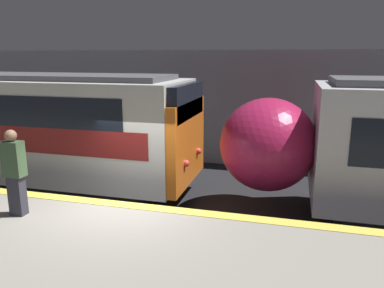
% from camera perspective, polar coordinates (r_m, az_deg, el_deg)
% --- Properties ---
extents(ground_plane, '(120.00, 120.00, 0.00)m').
position_cam_1_polar(ground_plane, '(8.46, -9.90, -15.17)').
color(ground_plane, black).
extents(station_rear_barrier, '(50.00, 0.15, 4.21)m').
position_cam_1_polar(station_rear_barrier, '(14.06, 1.55, 5.54)').
color(station_rear_barrier, '#939399').
rests_on(station_rear_barrier, ground).
extents(person_waiting, '(0.38, 0.24, 1.66)m').
position_cam_1_polar(person_waiting, '(7.76, -25.42, -3.71)').
color(person_waiting, '#2D2D38').
rests_on(person_waiting, platform).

